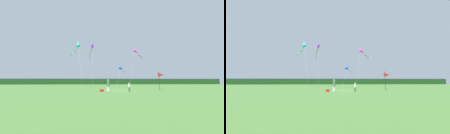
{
  "view_description": "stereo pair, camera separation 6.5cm",
  "coord_description": "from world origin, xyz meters",
  "views": [
    {
      "loc": [
        -2.35,
        -23.87,
        1.46
      ],
      "look_at": [
        0.0,
        6.0,
        4.24
      ],
      "focal_mm": 24.39,
      "sensor_mm": 36.0,
      "label": 1
    },
    {
      "loc": [
        -2.29,
        -23.88,
        1.46
      ],
      "look_at": [
        0.0,
        6.0,
        4.24
      ],
      "focal_mm": 24.39,
      "sensor_mm": 36.0,
      "label": 2
    }
  ],
  "objects": [
    {
      "name": "person_adult",
      "position": [
        -1.2,
        -2.66,
        0.94
      ],
      "size": [
        0.37,
        0.37,
        1.68
      ],
      "color": "silver",
      "rests_on": "ground"
    },
    {
      "name": "kite_blue",
      "position": [
        3.11,
        14.44,
        4.93
      ],
      "size": [
        3.96,
        7.08,
        5.84
      ],
      "color": "#B2B2B2",
      "rests_on": "ground"
    },
    {
      "name": "cooler_box",
      "position": [
        -2.09,
        -2.68,
        0.16
      ],
      "size": [
        0.57,
        0.36,
        0.33
      ],
      "primitive_type": "cube",
      "color": "red",
      "rests_on": "ground"
    },
    {
      "name": "kite_purple",
      "position": [
        -4.63,
        16.73,
        10.37
      ],
      "size": [
        1.6,
        9.78,
        11.56
      ],
      "color": "#B2B2B2",
      "rests_on": "ground"
    },
    {
      "name": "person_child",
      "position": [
        1.62,
        -3.23,
        0.7
      ],
      "size": [
        0.28,
        0.28,
        1.25
      ],
      "color": "#3F724C",
      "rests_on": "ground"
    },
    {
      "name": "kite_cyan",
      "position": [
        -7.29,
        8.4,
        8.96
      ],
      "size": [
        4.12,
        9.01,
        10.09
      ],
      "color": "#B2B2B2",
      "rests_on": "ground"
    },
    {
      "name": "kite_magenta",
      "position": [
        6.99,
        14.2,
        9.11
      ],
      "size": [
        5.79,
        7.35,
        10.2
      ],
      "color": "#B2B2B2",
      "rests_on": "ground"
    },
    {
      "name": "ground_plane",
      "position": [
        0.0,
        0.0,
        0.0
      ],
      "size": [
        120.0,
        120.0,
        0.0
      ],
      "primitive_type": "plane",
      "color": "#477533"
    },
    {
      "name": "distant_treeline",
      "position": [
        0.0,
        45.0,
        1.26
      ],
      "size": [
        108.0,
        2.17,
        2.52
      ],
      "primitive_type": "cube",
      "color": "#193D19",
      "rests_on": "ground"
    },
    {
      "name": "banner_flag_pole",
      "position": [
        7.79,
        0.75,
        2.51
      ],
      "size": [
        0.9,
        0.7,
        3.08
      ],
      "color": "black",
      "rests_on": "ground"
    }
  ]
}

